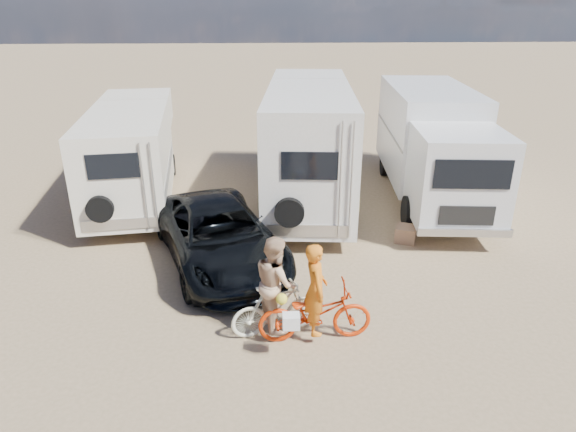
{
  "coord_description": "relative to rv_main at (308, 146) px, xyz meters",
  "views": [
    {
      "loc": [
        -1.08,
        -7.54,
        5.62
      ],
      "look_at": [
        -0.56,
        2.52,
        1.3
      ],
      "focal_mm": 31.3,
      "sensor_mm": 36.0,
      "label": 1
    }
  ],
  "objects": [
    {
      "name": "ground",
      "position": [
        -0.26,
        -6.76,
        -1.72
      ],
      "size": [
        140.0,
        140.0,
        0.0
      ],
      "primitive_type": "plane",
      "color": "#9A7E5C",
      "rests_on": "ground"
    },
    {
      "name": "rv_main",
      "position": [
        0.0,
        0.0,
        0.0
      ],
      "size": [
        2.92,
        7.59,
        3.43
      ],
      "primitive_type": null,
      "rotation": [
        0.0,
        0.0,
        -0.09
      ],
      "color": "silver",
      "rests_on": "ground"
    },
    {
      "name": "rv_left",
      "position": [
        -5.24,
        0.48,
        -0.33
      ],
      "size": [
        2.98,
        7.19,
        2.77
      ],
      "primitive_type": null,
      "rotation": [
        0.0,
        0.0,
        0.12
      ],
      "color": "white",
      "rests_on": "ground"
    },
    {
      "name": "box_truck",
      "position": [
        3.72,
        -0.05,
        -0.11
      ],
      "size": [
        3.0,
        7.61,
        3.22
      ],
      "primitive_type": null,
      "rotation": [
        0.0,
        0.0,
        -0.09
      ],
      "color": "silver",
      "rests_on": "ground"
    },
    {
      "name": "dark_suv",
      "position": [
        -2.39,
        -3.84,
        -1.03
      ],
      "size": [
        3.82,
        5.45,
        1.38
      ],
      "primitive_type": "imported",
      "rotation": [
        0.0,
        0.0,
        0.34
      ],
      "color": "black",
      "rests_on": "ground"
    },
    {
      "name": "bike_man",
      "position": [
        -0.48,
        -6.85,
        -1.19
      ],
      "size": [
        2.07,
        0.83,
        1.06
      ],
      "primitive_type": "imported",
      "rotation": [
        0.0,
        0.0,
        1.63
      ],
      "color": "red",
      "rests_on": "ground"
    },
    {
      "name": "bike_woman",
      "position": [
        -1.17,
        -6.63,
        -1.21
      ],
      "size": [
        1.74,
        0.91,
        1.01
      ],
      "primitive_type": "imported",
      "rotation": [
        0.0,
        0.0,
        1.84
      ],
      "color": "beige",
      "rests_on": "ground"
    },
    {
      "name": "rider_man",
      "position": [
        -0.48,
        -6.85,
        -0.86
      ],
      "size": [
        0.45,
        0.65,
        1.71
      ],
      "primitive_type": "imported",
      "rotation": [
        0.0,
        0.0,
        1.63
      ],
      "color": "orange",
      "rests_on": "ground"
    },
    {
      "name": "rider_woman",
      "position": [
        -1.17,
        -6.63,
        -0.84
      ],
      "size": [
        0.87,
        1.0,
        1.75
      ],
      "primitive_type": "imported",
      "rotation": [
        0.0,
        0.0,
        1.84
      ],
      "color": "tan",
      "rests_on": "ground"
    },
    {
      "name": "bike_parked",
      "position": [
        3.53,
        -2.38,
        -1.27
      ],
      "size": [
        1.81,
        1.12,
        0.9
      ],
      "primitive_type": "imported",
      "rotation": [
        0.0,
        0.0,
        1.24
      ],
      "color": "black",
      "rests_on": "ground"
    },
    {
      "name": "cooler",
      "position": [
        -3.06,
        -3.89,
        -1.51
      ],
      "size": [
        0.57,
        0.46,
        0.41
      ],
      "primitive_type": "cube",
      "rotation": [
        0.0,
        0.0,
        -0.18
      ],
      "color": "#264F9B",
      "rests_on": "ground"
    },
    {
      "name": "crate",
      "position": [
        2.23,
        -2.98,
        -1.52
      ],
      "size": [
        0.65,
        0.65,
        0.4
      ],
      "primitive_type": "cube",
      "rotation": [
        0.0,
        0.0,
        -0.39
      ],
      "color": "#876449",
      "rests_on": "ground"
    }
  ]
}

